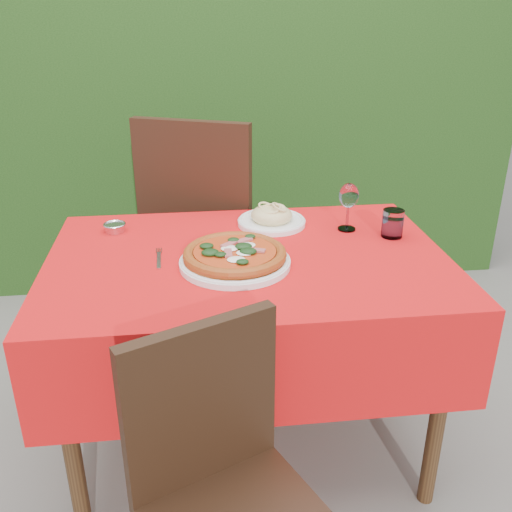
{
  "coord_description": "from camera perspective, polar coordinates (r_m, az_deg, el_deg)",
  "views": [
    {
      "loc": [
        -0.17,
        -1.64,
        1.49
      ],
      "look_at": [
        0.02,
        -0.05,
        0.77
      ],
      "focal_mm": 40.0,
      "sensor_mm": 36.0,
      "label": 1
    }
  ],
  "objects": [
    {
      "name": "wine_glass",
      "position": [
        1.99,
        9.26,
        5.79
      ],
      "size": [
        0.07,
        0.07,
        0.17
      ],
      "color": "silver",
      "rests_on": "dining_table"
    },
    {
      "name": "ground",
      "position": [
        2.22,
        -0.7,
        -17.88
      ],
      "size": [
        60.0,
        60.0,
        0.0
      ],
      "primitive_type": "plane",
      "color": "#615D58",
      "rests_on": "ground"
    },
    {
      "name": "dining_table",
      "position": [
        1.87,
        -0.8,
        -4.19
      ],
      "size": [
        1.26,
        0.86,
        0.75
      ],
      "color": "#432A15",
      "rests_on": "ground"
    },
    {
      "name": "fork",
      "position": [
        1.79,
        -9.69,
        -0.42
      ],
      "size": [
        0.03,
        0.17,
        0.0
      ],
      "primitive_type": "cube",
      "rotation": [
        0.0,
        0.0,
        0.03
      ],
      "color": "silver",
      "rests_on": "dining_table"
    },
    {
      "name": "pizza_plate",
      "position": [
        1.73,
        -2.13,
        -0.08
      ],
      "size": [
        0.39,
        0.39,
        0.06
      ],
      "rotation": [
        0.0,
        0.0,
        0.32
      ],
      "color": "white",
      "rests_on": "dining_table"
    },
    {
      "name": "water_glass",
      "position": [
        1.99,
        13.49,
        3.05
      ],
      "size": [
        0.07,
        0.07,
        0.1
      ],
      "color": "white",
      "rests_on": "dining_table"
    },
    {
      "name": "chair_far",
      "position": [
        2.47,
        -5.16,
        3.45
      ],
      "size": [
        0.63,
        0.63,
        1.07
      ],
      "rotation": [
        0.0,
        0.0,
        2.75
      ],
      "color": "black",
      "rests_on": "ground"
    },
    {
      "name": "chair_near",
      "position": [
        1.4,
        -3.33,
        -21.41
      ],
      "size": [
        0.51,
        0.51,
        0.85
      ],
      "rotation": [
        0.0,
        0.0,
        0.43
      ],
      "color": "black",
      "rests_on": "ground"
    },
    {
      "name": "pasta_plate",
      "position": [
        2.05,
        1.57,
        3.82
      ],
      "size": [
        0.24,
        0.24,
        0.07
      ],
      "rotation": [
        0.0,
        0.0,
        -0.27
      ],
      "color": "white",
      "rests_on": "dining_table"
    },
    {
      "name": "hedge",
      "position": [
        3.24,
        -3.89,
        14.05
      ],
      "size": [
        3.2,
        0.55,
        1.78
      ],
      "color": "black",
      "rests_on": "ground"
    },
    {
      "name": "steel_ramekin",
      "position": [
        2.05,
        -13.93,
        2.74
      ],
      "size": [
        0.07,
        0.07,
        0.03
      ],
      "primitive_type": "cylinder",
      "color": "silver",
      "rests_on": "dining_table"
    }
  ]
}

